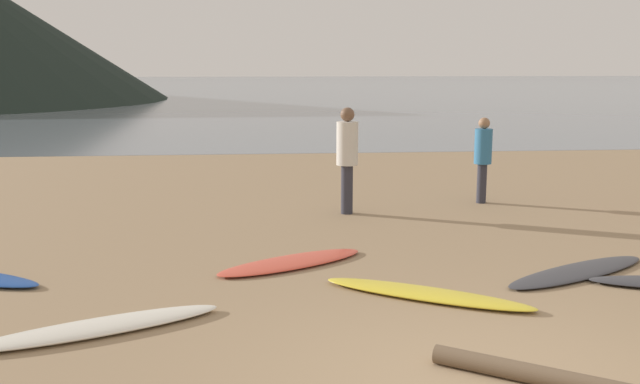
% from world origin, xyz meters
% --- Properties ---
extents(ground_plane, '(120.00, 120.00, 0.20)m').
position_xyz_m(ground_plane, '(0.00, 10.00, -0.10)').
color(ground_plane, '#997C5B').
rests_on(ground_plane, ground).
extents(ocean_water, '(140.00, 100.00, 0.01)m').
position_xyz_m(ocean_water, '(0.00, 64.83, 0.00)').
color(ocean_water, slate).
rests_on(ocean_water, ground).
extents(surfboard_2, '(2.40, 1.41, 0.09)m').
position_xyz_m(surfboard_2, '(-3.35, 1.74, 0.05)').
color(surfboard_2, silver).
rests_on(surfboard_2, ground).
extents(surfboard_3, '(2.12, 1.54, 0.07)m').
position_xyz_m(surfboard_3, '(-1.38, 3.84, 0.03)').
color(surfboard_3, '#D84C38').
rests_on(surfboard_3, ground).
extents(surfboard_4, '(2.27, 1.62, 0.09)m').
position_xyz_m(surfboard_4, '(0.03, 2.43, 0.04)').
color(surfboard_4, yellow).
rests_on(surfboard_4, ground).
extents(surfboard_5, '(2.36, 1.60, 0.06)m').
position_xyz_m(surfboard_5, '(2.08, 3.12, 0.03)').
color(surfboard_5, '#333338').
rests_on(surfboard_5, ground).
extents(person_2, '(0.36, 0.36, 1.80)m').
position_xyz_m(person_2, '(-0.28, 6.84, 1.06)').
color(person_2, '#2D2D38').
rests_on(person_2, ground).
extents(person_3, '(0.31, 0.31, 1.56)m').
position_xyz_m(person_3, '(2.29, 7.54, 0.92)').
color(person_3, '#2D2D38').
rests_on(person_3, ground).
extents(driftwood_log, '(2.04, 1.47, 0.16)m').
position_xyz_m(driftwood_log, '(0.67, 0.08, 0.08)').
color(driftwood_log, brown).
rests_on(driftwood_log, ground).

